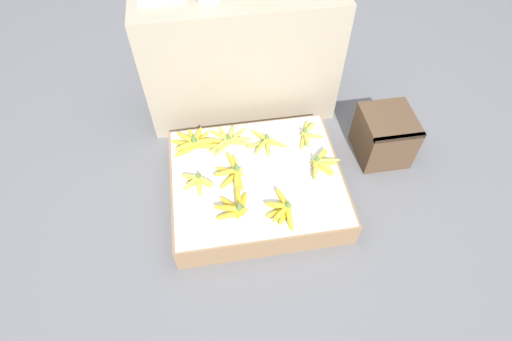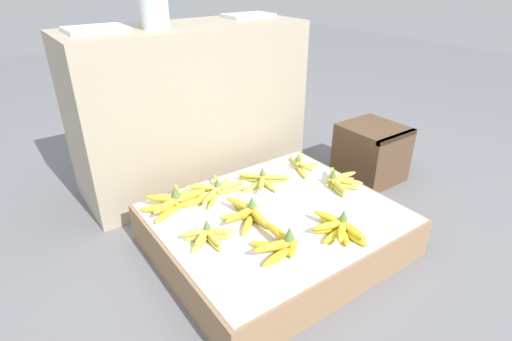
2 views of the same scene
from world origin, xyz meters
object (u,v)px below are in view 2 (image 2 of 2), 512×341
object	(u,v)px
banana_bunch_middle_midleft	(248,214)
banana_bunch_back_midright	(262,180)
banana_bunch_back_left	(174,201)
banana_bunch_back_midleft	(216,189)
banana_bunch_middle_left	(208,236)
foam_tray_white	(248,15)
glass_jar	(154,4)
banana_bunch_front_midleft	(280,244)
banana_bunch_front_midright	(339,228)
banana_bunch_back_right	(301,164)
banana_bunch_middle_right	(338,181)
wooden_crate	(371,152)

from	to	relation	value
banana_bunch_middle_midleft	banana_bunch_back_midright	size ratio (longest dim) A/B	1.06
banana_bunch_back_left	banana_bunch_back_midleft	size ratio (longest dim) A/B	1.07
banana_bunch_back_midright	banana_bunch_back_left	bearing A→B (deg)	172.47
banana_bunch_middle_left	foam_tray_white	xyz separation A→B (m)	(0.74, 0.81, 0.62)
banana_bunch_back_midright	glass_jar	bearing A→B (deg)	115.95
banana_bunch_front_midleft	banana_bunch_front_midright	distance (m)	0.24
banana_bunch_back_right	glass_jar	xyz separation A→B (m)	(-0.48, 0.45, 0.71)
banana_bunch_back_left	foam_tray_white	bearing A→B (deg)	35.84
banana_bunch_back_right	banana_bunch_front_midright	bearing A→B (deg)	-116.22
banana_bunch_middle_right	banana_bunch_front_midright	bearing A→B (deg)	-135.58
banana_bunch_front_midleft	foam_tray_white	size ratio (longest dim) A/B	0.77
banana_bunch_middle_midleft	banana_bunch_back_midleft	xyz separation A→B (m)	(-0.00, 0.24, -0.01)
banana_bunch_middle_left	glass_jar	bearing A→B (deg)	75.80
wooden_crate	banana_bunch_middle_midleft	xyz separation A→B (m)	(-0.92, -0.17, 0.05)
banana_bunch_back_left	banana_bunch_back_right	distance (m)	0.65
banana_bunch_front_midleft	banana_bunch_middle_midleft	distance (m)	0.22
glass_jar	foam_tray_white	bearing A→B (deg)	11.26
banana_bunch_middle_left	banana_bunch_front_midright	bearing A→B (deg)	-30.08
wooden_crate	banana_bunch_back_midleft	xyz separation A→B (m)	(-0.92, 0.08, 0.04)
banana_bunch_back_left	foam_tray_white	world-z (taller)	foam_tray_white
banana_bunch_back_midright	banana_bunch_front_midright	bearing A→B (deg)	-88.91
wooden_crate	foam_tray_white	distance (m)	0.98
banana_bunch_back_midright	foam_tray_white	world-z (taller)	foam_tray_white
banana_bunch_middle_left	banana_bunch_back_midright	bearing A→B (deg)	28.70
banana_bunch_front_midleft	banana_bunch_middle_left	world-z (taller)	banana_bunch_front_midleft
banana_bunch_back_right	foam_tray_white	bearing A→B (deg)	81.61
banana_bunch_middle_left	banana_bunch_middle_midleft	bearing A→B (deg)	8.86
banana_bunch_back_left	wooden_crate	bearing A→B (deg)	-4.11
banana_bunch_back_right	foam_tray_white	distance (m)	0.84
banana_bunch_back_left	foam_tray_white	distance (m)	1.10
banana_bunch_middle_left	banana_bunch_back_left	size ratio (longest dim) A/B	0.62
wooden_crate	foam_tray_white	bearing A→B (deg)	122.00
wooden_crate	banana_bunch_back_left	world-z (taller)	wooden_crate
banana_bunch_front_midleft	banana_bunch_back_midleft	xyz separation A→B (m)	(0.02, 0.46, -0.01)
banana_bunch_front_midright	banana_bunch_middle_right	xyz separation A→B (m)	(0.26, 0.26, -0.00)
banana_bunch_middle_right	glass_jar	size ratio (longest dim) A/B	1.10
banana_bunch_front_midright	banana_bunch_middle_midleft	xyz separation A→B (m)	(-0.22, 0.27, 0.00)
banana_bunch_middle_midleft	banana_bunch_middle_right	world-z (taller)	banana_bunch_middle_midleft
banana_bunch_middle_right	banana_bunch_back_midleft	distance (m)	0.55
banana_bunch_middle_midleft	banana_bunch_back_midright	distance (m)	0.29
foam_tray_white	banana_bunch_front_midright	bearing A→B (deg)	-107.05
banana_bunch_middle_left	banana_bunch_middle_midleft	xyz separation A→B (m)	(0.20, 0.03, 0.00)
banana_bunch_front_midleft	banana_bunch_back_left	size ratio (longest dim) A/B	0.67
banana_bunch_middle_left	banana_bunch_back_midright	world-z (taller)	same
wooden_crate	banana_bunch_front_midright	bearing A→B (deg)	-148.20
banana_bunch_back_left	banana_bunch_back_midright	distance (m)	0.41
banana_bunch_back_midleft	banana_bunch_back_right	bearing A→B (deg)	-3.73
banana_bunch_front_midleft	banana_bunch_middle_left	bearing A→B (deg)	133.28
wooden_crate	banana_bunch_front_midleft	size ratio (longest dim) A/B	1.61
banana_bunch_middle_left	banana_bunch_back_midleft	bearing A→B (deg)	54.42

